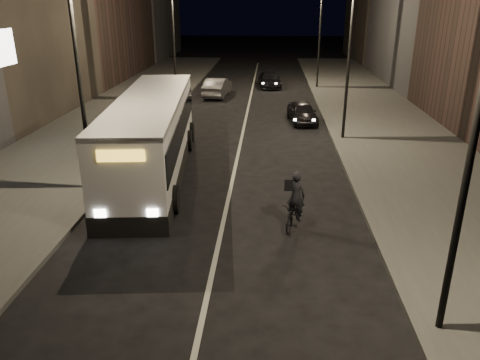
# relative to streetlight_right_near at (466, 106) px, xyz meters

# --- Properties ---
(ground) EXTENTS (180.00, 180.00, 0.00)m
(ground) POSITION_rel_streetlight_right_near_xyz_m (-5.33, 4.00, -5.36)
(ground) COLOR black
(ground) RESTS_ON ground
(sidewalk_right) EXTENTS (7.00, 70.00, 0.16)m
(sidewalk_right) POSITION_rel_streetlight_right_near_xyz_m (3.17, 18.00, -5.28)
(sidewalk_right) COLOR #3A3A37
(sidewalk_right) RESTS_ON ground
(sidewalk_left) EXTENTS (7.00, 70.00, 0.16)m
(sidewalk_left) POSITION_rel_streetlight_right_near_xyz_m (-13.83, 18.00, -5.28)
(sidewalk_left) COLOR #3A3A37
(sidewalk_left) RESTS_ON ground
(streetlight_right_near) EXTENTS (1.20, 0.44, 8.12)m
(streetlight_right_near) POSITION_rel_streetlight_right_near_xyz_m (0.00, 0.00, 0.00)
(streetlight_right_near) COLOR black
(streetlight_right_near) RESTS_ON sidewalk_right
(streetlight_right_mid) EXTENTS (1.20, 0.44, 8.12)m
(streetlight_right_mid) POSITION_rel_streetlight_right_near_xyz_m (0.00, 16.00, 0.00)
(streetlight_right_mid) COLOR black
(streetlight_right_mid) RESTS_ON sidewalk_right
(streetlight_right_far) EXTENTS (1.20, 0.44, 8.12)m
(streetlight_right_far) POSITION_rel_streetlight_right_near_xyz_m (0.00, 32.00, 0.00)
(streetlight_right_far) COLOR black
(streetlight_right_far) RESTS_ON sidewalk_right
(streetlight_left_near) EXTENTS (1.20, 0.44, 8.12)m
(streetlight_left_near) POSITION_rel_streetlight_right_near_xyz_m (-10.66, 8.00, 0.00)
(streetlight_left_near) COLOR black
(streetlight_left_near) RESTS_ON sidewalk_left
(streetlight_left_far) EXTENTS (1.20, 0.44, 8.12)m
(streetlight_left_far) POSITION_rel_streetlight_right_near_xyz_m (-10.66, 26.00, 0.00)
(streetlight_left_far) COLOR black
(streetlight_left_far) RESTS_ON sidewalk_left
(city_bus) EXTENTS (3.90, 12.76, 3.39)m
(city_bus) POSITION_rel_streetlight_right_near_xyz_m (-8.93, 10.37, -3.52)
(city_bus) COLOR silver
(city_bus) RESTS_ON ground
(cyclist_on_bicycle) EXTENTS (1.16, 1.91, 2.08)m
(cyclist_on_bicycle) POSITION_rel_streetlight_right_near_xyz_m (-2.87, 5.24, -4.67)
(cyclist_on_bicycle) COLOR black
(cyclist_on_bicycle) RESTS_ON ground
(car_near) EXTENTS (2.03, 3.97, 1.29)m
(car_near) POSITION_rel_streetlight_right_near_xyz_m (-1.73, 19.92, -4.71)
(car_near) COLOR black
(car_near) RESTS_ON ground
(car_mid) EXTENTS (2.03, 4.68, 1.50)m
(car_mid) POSITION_rel_streetlight_right_near_xyz_m (-7.99, 27.92, -4.61)
(car_mid) COLOR #3A393C
(car_mid) RESTS_ON ground
(car_far) EXTENTS (2.27, 4.58, 1.28)m
(car_far) POSITION_rel_streetlight_right_near_xyz_m (-3.85, 32.57, -4.72)
(car_far) COLOR black
(car_far) RESTS_ON ground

